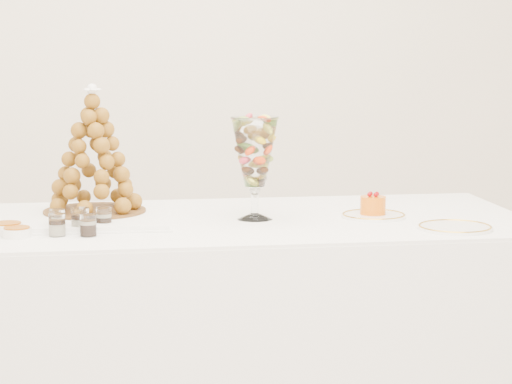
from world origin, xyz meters
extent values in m
cube|color=white|center=(0.00, 2.00, 1.40)|extent=(4.50, 0.04, 2.80)
cube|color=white|center=(-0.05, 0.35, 0.40)|extent=(2.19, 0.94, 0.81)
cube|color=white|center=(-0.05, 0.35, 0.81)|extent=(2.17, 0.94, 0.01)
cube|color=white|center=(-0.40, 0.38, 0.83)|extent=(0.56, 0.44, 0.02)
cylinder|color=white|center=(0.15, 0.33, 0.83)|extent=(0.12, 0.12, 0.02)
cylinder|color=white|center=(0.15, 0.33, 0.88)|extent=(0.02, 0.02, 0.08)
sphere|color=white|center=(0.15, 0.33, 0.92)|extent=(0.04, 0.04, 0.04)
cylinder|color=white|center=(0.53, 0.30, 0.82)|extent=(0.21, 0.21, 0.01)
cylinder|color=white|center=(0.71, 0.05, 0.82)|extent=(0.23, 0.23, 0.01)
cylinder|color=white|center=(-0.47, 0.25, 0.85)|extent=(0.06, 0.06, 0.06)
cylinder|color=white|center=(-0.40, 0.22, 0.85)|extent=(0.07, 0.07, 0.07)
cylinder|color=white|center=(-0.33, 0.26, 0.85)|extent=(0.05, 0.05, 0.06)
cylinder|color=white|center=(-0.47, 0.16, 0.85)|extent=(0.05, 0.05, 0.07)
cylinder|color=white|center=(-0.38, 0.14, 0.85)|extent=(0.06, 0.06, 0.06)
cylinder|color=white|center=(-0.62, 0.23, 0.83)|extent=(0.09, 0.09, 0.03)
cylinder|color=white|center=(-0.59, 0.16, 0.83)|extent=(0.08, 0.08, 0.03)
cylinder|color=brown|center=(-0.36, 0.46, 0.84)|extent=(0.33, 0.33, 0.01)
cone|color=brown|center=(-0.36, 0.46, 1.04)|extent=(0.30, 0.30, 0.39)
sphere|color=white|center=(-0.36, 0.46, 1.23)|extent=(0.04, 0.04, 0.04)
cylinder|color=orange|center=(0.53, 0.30, 0.86)|extent=(0.08, 0.08, 0.06)
sphere|color=#94050B|center=(0.54, 0.31, 0.89)|extent=(0.01, 0.01, 0.01)
sphere|color=#94050B|center=(0.52, 0.32, 0.89)|extent=(0.01, 0.01, 0.01)
sphere|color=#94050B|center=(0.51, 0.30, 0.89)|extent=(0.01, 0.01, 0.01)
sphere|color=#94050B|center=(0.53, 0.29, 0.89)|extent=(0.01, 0.01, 0.01)
camera|label=1|loc=(-0.42, -2.75, 1.38)|focal=70.00mm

